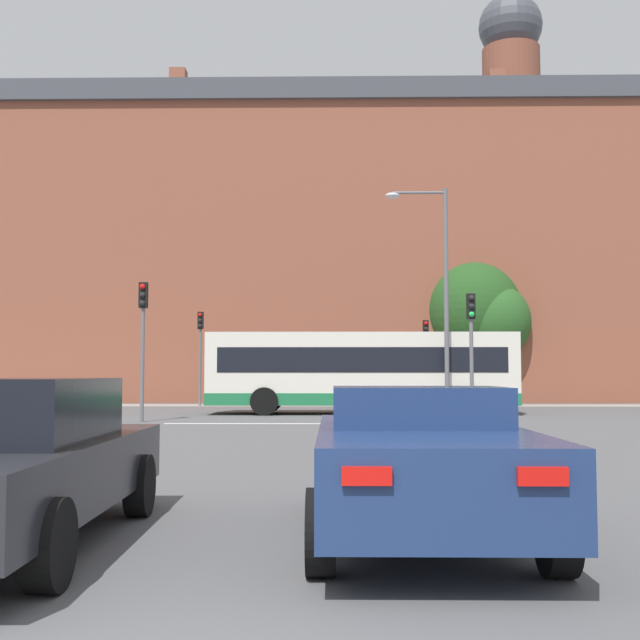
% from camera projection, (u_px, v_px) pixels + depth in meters
% --- Properties ---
extents(stop_line_strip, '(7.95, 0.30, 0.01)m').
position_uv_depth(stop_line_strip, '(298.00, 424.00, 23.75)').
color(stop_line_strip, silver).
rests_on(stop_line_strip, ground_plane).
extents(far_pavement, '(68.84, 2.50, 0.01)m').
position_uv_depth(far_pavement, '(311.00, 405.00, 37.45)').
color(far_pavement, gray).
rests_on(far_pavement, ground_plane).
extents(brick_civic_building, '(36.22, 14.19, 24.36)m').
position_uv_depth(brick_civic_building, '(336.00, 254.00, 47.68)').
color(brick_civic_building, brown).
rests_on(brick_civic_building, ground_plane).
extents(car_saloon_left, '(2.08, 4.76, 1.44)m').
position_uv_depth(car_saloon_left, '(2.00, 460.00, 6.87)').
color(car_saloon_left, '#232328').
rests_on(car_saloon_left, ground_plane).
extents(car_roadster_right, '(1.95, 4.25, 1.36)m').
position_uv_depth(car_roadster_right, '(419.00, 461.00, 7.19)').
color(car_roadster_right, navy).
rests_on(car_roadster_right, ground_plane).
extents(bus_crossing_lead, '(11.26, 2.70, 2.97)m').
position_uv_depth(bus_crossing_lead, '(361.00, 371.00, 29.66)').
color(bus_crossing_lead, silver).
rests_on(bus_crossing_lead, ground_plane).
extents(traffic_light_far_right, '(0.26, 0.31, 3.97)m').
position_uv_depth(traffic_light_far_right, '(426.00, 348.00, 37.21)').
color(traffic_light_far_right, slate).
rests_on(traffic_light_far_right, ground_plane).
extents(traffic_light_near_left, '(0.26, 0.31, 4.31)m').
position_uv_depth(traffic_light_near_left, '(143.00, 328.00, 24.77)').
color(traffic_light_near_left, slate).
rests_on(traffic_light_near_left, ground_plane).
extents(traffic_light_far_left, '(0.26, 0.31, 4.36)m').
position_uv_depth(traffic_light_far_left, '(200.00, 343.00, 37.17)').
color(traffic_light_far_left, slate).
rests_on(traffic_light_far_left, ground_plane).
extents(traffic_light_near_right, '(0.26, 0.31, 3.98)m').
position_uv_depth(traffic_light_near_right, '(471.00, 335.00, 24.91)').
color(traffic_light_near_right, slate).
rests_on(traffic_light_near_right, ground_plane).
extents(street_lamp_junction, '(2.20, 0.36, 8.03)m').
position_uv_depth(street_lamp_junction, '(436.00, 278.00, 28.14)').
color(street_lamp_junction, slate).
rests_on(street_lamp_junction, ground_plane).
extents(pedestrian_waiting, '(0.44, 0.43, 1.58)m').
position_uv_depth(pedestrian_waiting, '(406.00, 386.00, 37.86)').
color(pedestrian_waiting, black).
rests_on(pedestrian_waiting, ground_plane).
extents(pedestrian_walking_east, '(0.46, 0.40, 1.79)m').
position_uv_depth(pedestrian_walking_east, '(259.00, 383.00, 36.83)').
color(pedestrian_walking_east, '#333851').
rests_on(pedestrian_walking_east, ground_plane).
extents(pedestrian_walking_west, '(0.45, 0.33, 1.60)m').
position_uv_depth(pedestrian_walking_west, '(319.00, 386.00, 37.23)').
color(pedestrian_walking_west, brown).
rests_on(pedestrian_walking_west, ground_plane).
extents(tree_by_building, '(5.00, 5.00, 7.29)m').
position_uv_depth(tree_by_building, '(473.00, 312.00, 41.32)').
color(tree_by_building, '#4C3823').
rests_on(tree_by_building, ground_plane).
extents(tree_kerbside, '(3.69, 3.69, 6.06)m').
position_uv_depth(tree_kerbside, '(494.00, 322.00, 40.46)').
color(tree_kerbside, '#4C3823').
rests_on(tree_kerbside, ground_plane).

